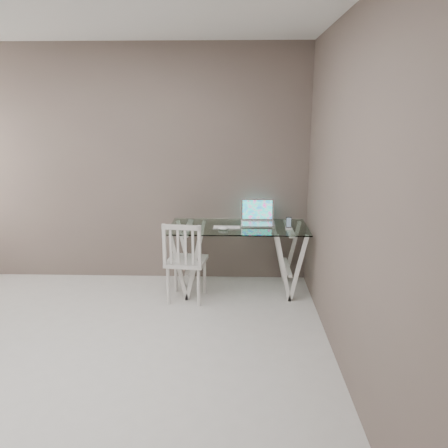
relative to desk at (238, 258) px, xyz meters
name	(u,v)px	position (x,y,z in m)	size (l,w,h in m)	color
room	(43,152)	(-1.26, -1.83, 1.33)	(4.50, 4.52, 2.71)	beige
desk	(238,258)	(0.00, 0.00, 0.00)	(1.50, 0.70, 0.75)	silver
chair	(185,258)	(-0.56, -0.32, 0.10)	(0.44, 0.44, 0.88)	silver
laptop	(258,218)	(0.21, 0.14, 0.43)	(0.37, 0.30, 0.26)	silver
keyboard	(227,227)	(-0.13, -0.07, 0.37)	(0.30, 0.13, 0.01)	silver
mouse	(223,228)	(-0.17, -0.14, 0.38)	(0.11, 0.07, 0.04)	white
phone_dock	(289,226)	(0.53, -0.09, 0.40)	(0.07, 0.07, 0.13)	white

